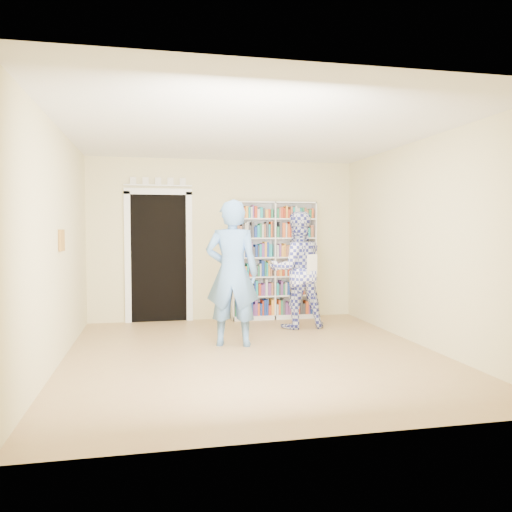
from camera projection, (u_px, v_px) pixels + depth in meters
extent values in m
plane|color=#A87E51|center=(254.00, 354.00, 6.10)|extent=(5.00, 5.00, 0.00)
plane|color=white|center=(254.00, 131.00, 5.96)|extent=(5.00, 5.00, 0.00)
plane|color=beige|center=(225.00, 240.00, 8.47)|extent=(4.50, 0.00, 4.50)
plane|color=beige|center=(57.00, 245.00, 5.57)|extent=(0.00, 5.00, 5.00)
plane|color=beige|center=(423.00, 243.00, 6.48)|extent=(0.00, 5.00, 5.00)
cube|color=white|center=(274.00, 261.00, 8.50)|extent=(1.45, 0.27, 2.00)
cube|color=white|center=(274.00, 261.00, 8.50)|extent=(0.02, 0.27, 2.00)
cube|color=black|center=(159.00, 258.00, 8.25)|extent=(0.90, 0.03, 2.10)
cube|color=white|center=(128.00, 259.00, 8.13)|extent=(0.10, 0.06, 2.20)
cube|color=white|center=(189.00, 258.00, 8.33)|extent=(0.10, 0.06, 2.20)
cube|color=white|center=(158.00, 191.00, 8.17)|extent=(1.10, 0.06, 0.10)
cube|color=white|center=(158.00, 185.00, 8.16)|extent=(1.10, 0.08, 0.02)
cube|color=brown|center=(62.00, 240.00, 5.77)|extent=(0.03, 0.25, 0.25)
imported|color=#5685C0|center=(232.00, 273.00, 6.52)|extent=(0.79, 0.62, 1.91)
imported|color=#303694|center=(297.00, 270.00, 7.71)|extent=(0.89, 0.70, 1.80)
cube|color=white|center=(312.00, 264.00, 7.47)|extent=(0.19, 0.10, 0.30)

